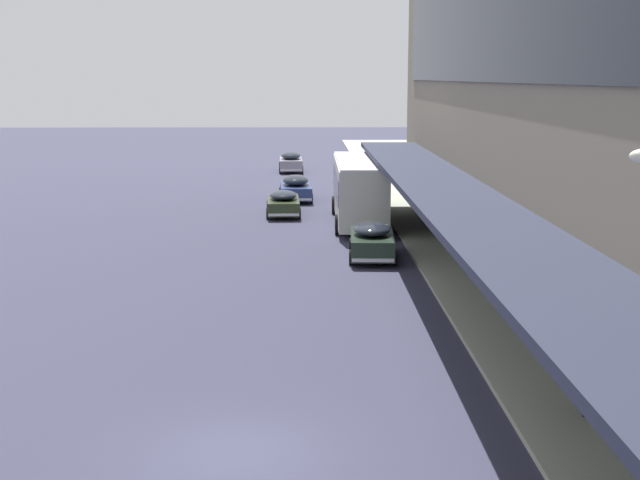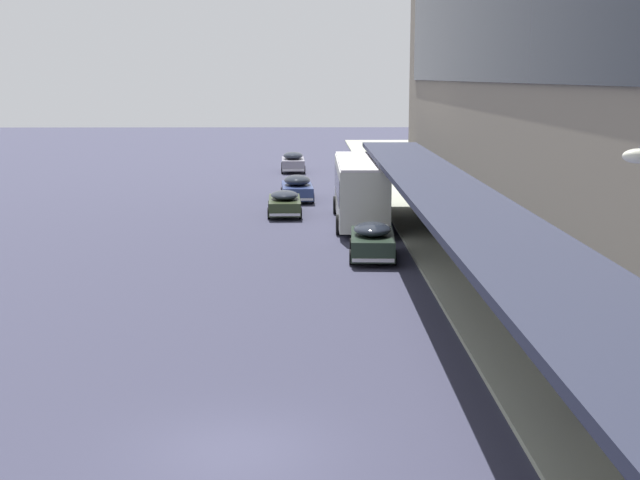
{
  "view_description": "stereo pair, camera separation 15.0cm",
  "coord_description": "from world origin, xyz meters",
  "px_view_note": "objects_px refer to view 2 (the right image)",
  "views": [
    {
      "loc": [
        1.37,
        -17.31,
        7.64
      ],
      "look_at": [
        1.98,
        16.11,
        1.5
      ],
      "focal_mm": 50.0,
      "sensor_mm": 36.0,
      "label": 1
    },
    {
      "loc": [
        1.52,
        -17.31,
        7.64
      ],
      "look_at": [
        1.98,
        16.11,
        1.5
      ],
      "focal_mm": 50.0,
      "sensor_mm": 36.0,
      "label": 2
    }
  ],
  "objects_px": {
    "sedan_oncoming_rear": "(285,203)",
    "sedan_lead_near": "(372,241)",
    "transit_bus_kerbside_front": "(360,187)",
    "sedan_far_back": "(297,188)",
    "pedestrian_at_kerb": "(587,372)"
  },
  "relations": [
    {
      "from": "transit_bus_kerbside_front",
      "to": "sedan_far_back",
      "type": "xyz_separation_m",
      "value": [
        -3.41,
        9.16,
        -1.15
      ]
    },
    {
      "from": "transit_bus_kerbside_front",
      "to": "pedestrian_at_kerb",
      "type": "xyz_separation_m",
      "value": [
        3.47,
        -27.42,
        -0.76
      ]
    },
    {
      "from": "transit_bus_kerbside_front",
      "to": "sedan_far_back",
      "type": "height_order",
      "value": "transit_bus_kerbside_front"
    },
    {
      "from": "sedan_oncoming_rear",
      "to": "sedan_lead_near",
      "type": "height_order",
      "value": "sedan_lead_near"
    },
    {
      "from": "pedestrian_at_kerb",
      "to": "transit_bus_kerbside_front",
      "type": "bearing_deg",
      "value": 97.21
    },
    {
      "from": "transit_bus_kerbside_front",
      "to": "sedan_oncoming_rear",
      "type": "distance_m",
      "value": 5.18
    },
    {
      "from": "sedan_oncoming_rear",
      "to": "sedan_far_back",
      "type": "height_order",
      "value": "sedan_far_back"
    },
    {
      "from": "sedan_lead_near",
      "to": "pedestrian_at_kerb",
      "type": "bearing_deg",
      "value": -79.27
    },
    {
      "from": "transit_bus_kerbside_front",
      "to": "sedan_oncoming_rear",
      "type": "height_order",
      "value": "transit_bus_kerbside_front"
    },
    {
      "from": "sedan_lead_near",
      "to": "transit_bus_kerbside_front",
      "type": "bearing_deg",
      "value": 90.01
    },
    {
      "from": "transit_bus_kerbside_front",
      "to": "pedestrian_at_kerb",
      "type": "bearing_deg",
      "value": -82.79
    },
    {
      "from": "transit_bus_kerbside_front",
      "to": "sedan_lead_near",
      "type": "height_order",
      "value": "transit_bus_kerbside_front"
    },
    {
      "from": "sedan_lead_near",
      "to": "sedan_far_back",
      "type": "distance_m",
      "value": 18.61
    },
    {
      "from": "transit_bus_kerbside_front",
      "to": "sedan_lead_near",
      "type": "distance_m",
      "value": 9.21
    },
    {
      "from": "sedan_oncoming_rear",
      "to": "sedan_lead_near",
      "type": "bearing_deg",
      "value": -71.61
    },
    {
      "from": "transit_bus_kerbside_front",
      "to": "sedan_far_back",
      "type": "bearing_deg",
      "value": 110.4
    },
    {
      "from": "sedan_oncoming_rear",
      "to": "sedan_lead_near",
      "type": "xyz_separation_m",
      "value": [
        4.04,
        -12.14,
        0.07
      ]
    },
    {
      "from": "sedan_lead_near",
      "to": "pedestrian_at_kerb",
      "type": "relative_size",
      "value": 2.44
    },
    {
      "from": "sedan_far_back",
      "to": "pedestrian_at_kerb",
      "type": "height_order",
      "value": "pedestrian_at_kerb"
    },
    {
      "from": "sedan_oncoming_rear",
      "to": "pedestrian_at_kerb",
      "type": "bearing_deg",
      "value": -76.15
    },
    {
      "from": "pedestrian_at_kerb",
      "to": "sedan_far_back",
      "type": "bearing_deg",
      "value": 100.64
    },
    {
      "from": "sedan_far_back",
      "to": "pedestrian_at_kerb",
      "type": "relative_size",
      "value": 2.68
    }
  ]
}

